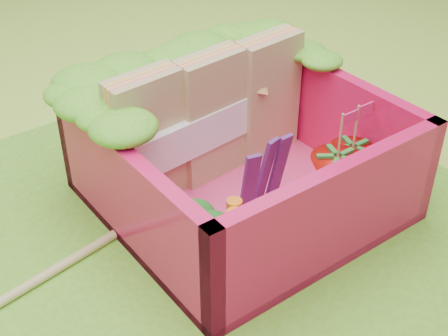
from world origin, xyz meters
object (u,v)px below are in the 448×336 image
strawberry_right (350,167)px  chopsticks (17,292)px  sandwich_stack (211,117)px  broccoli (200,239)px  strawberry_left (335,179)px  bento_box (242,156)px

strawberry_right → chopsticks: 1.67m
strawberry_right → sandwich_stack: bearing=130.4°
broccoli → strawberry_left: size_ratio=0.67×
bento_box → sandwich_stack: sandwich_stack is taller
strawberry_left → sandwich_stack: bearing=119.1°
strawberry_left → chopsticks: (-1.49, 0.37, -0.17)m
strawberry_left → chopsticks: bearing=166.1°
bento_box → broccoli: size_ratio=3.92×
broccoli → bento_box: bearing=35.2°
bento_box → strawberry_right: (0.47, -0.29, -0.10)m
sandwich_stack → strawberry_right: size_ratio=2.52×
broccoli → chopsticks: 0.81m
sandwich_stack → broccoli: size_ratio=3.64×
sandwich_stack → strawberry_left: size_ratio=2.43×
chopsticks → strawberry_left: bearing=-13.9°
bento_box → sandwich_stack: 0.28m
strawberry_right → strawberry_left: bearing=-166.7°
broccoli → sandwich_stack: bearing=50.7°
bento_box → broccoli: (-0.48, -0.34, -0.04)m
strawberry_right → chopsticks: strawberry_right is taller
broccoli → strawberry_left: 0.81m
chopsticks → broccoli: bearing=-29.8°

